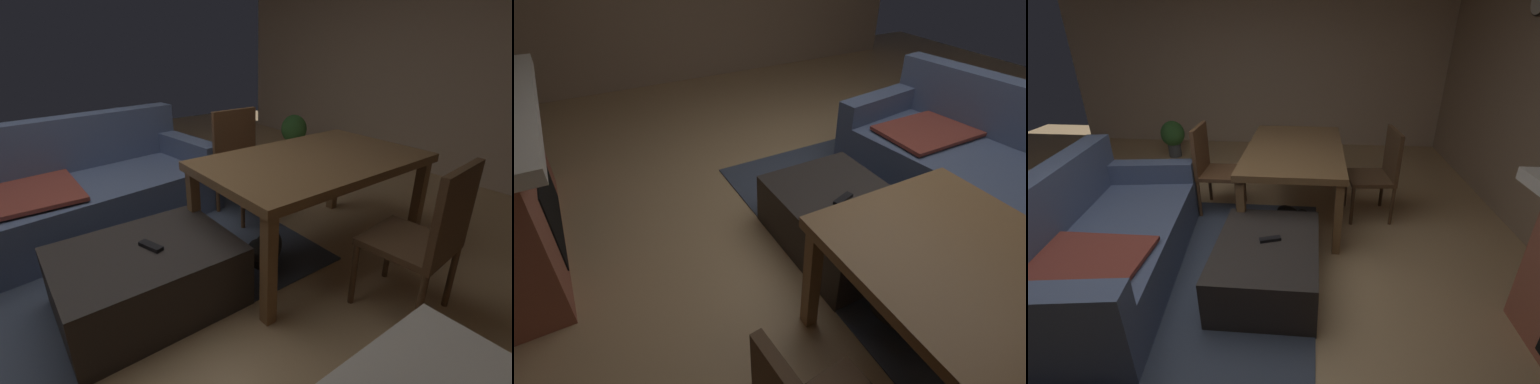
# 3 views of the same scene
# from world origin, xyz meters

# --- Properties ---
(floor) EXTENTS (9.16, 9.16, 0.00)m
(floor) POSITION_xyz_m (0.00, 0.00, 0.00)
(floor) COLOR tan
(wall_right_window_side) EXTENTS (0.12, 6.25, 2.56)m
(wall_right_window_side) POSITION_xyz_m (3.82, 0.00, 1.28)
(wall_right_window_side) COLOR #C4AA91
(wall_right_window_side) RESTS_ON ground
(area_rug) EXTENTS (2.60, 2.00, 0.01)m
(area_rug) POSITION_xyz_m (0.14, 0.07, 0.01)
(area_rug) COLOR #3D475B
(area_rug) RESTS_ON ground
(couch) EXTENTS (2.14, 1.25, 0.88)m
(couch) POSITION_xyz_m (0.15, 0.76, 0.31)
(couch) COLOR #4C5B7F
(couch) RESTS_ON ground
(ottoman_coffee_table) EXTENTS (1.00, 0.76, 0.39)m
(ottoman_coffee_table) POSITION_xyz_m (0.14, -0.55, 0.19)
(ottoman_coffee_table) COLOR #2D2826
(ottoman_coffee_table) RESTS_ON ground
(tv_remote) EXTENTS (0.10, 0.17, 0.02)m
(tv_remote) POSITION_xyz_m (0.17, -0.57, 0.40)
(tv_remote) COLOR black
(tv_remote) RESTS_ON ottoman_coffee_table
(dining_table) EXTENTS (1.57, 0.95, 0.74)m
(dining_table) POSITION_xyz_m (1.33, -0.68, 0.66)
(dining_table) COLOR brown
(dining_table) RESTS_ON ground
(dining_chair_north) EXTENTS (0.44, 0.44, 0.93)m
(dining_chair_north) POSITION_xyz_m (1.33, 0.19, 0.52)
(dining_chair_north) COLOR brown
(dining_chair_north) RESTS_ON ground
(dining_chair_south) EXTENTS (0.48, 0.48, 0.93)m
(dining_chair_south) POSITION_xyz_m (1.34, -1.55, 0.52)
(dining_chair_south) COLOR #513823
(dining_chair_south) RESTS_ON ground
(potted_plant) EXTENTS (0.35, 0.35, 0.55)m
(potted_plant) POSITION_xyz_m (2.95, 1.26, 0.32)
(potted_plant) COLOR #474C51
(potted_plant) RESTS_ON ground
(small_dog) EXTENTS (0.47, 0.41, 0.28)m
(small_dog) POSITION_xyz_m (0.91, -0.69, 0.16)
(small_dog) COLOR black
(small_dog) RESTS_ON ground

